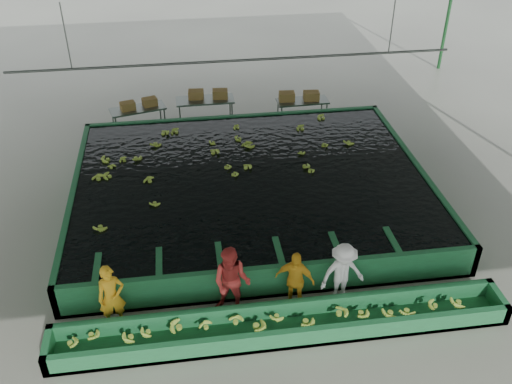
{
  "coord_description": "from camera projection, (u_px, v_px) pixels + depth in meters",
  "views": [
    {
      "loc": [
        -1.82,
        -12.1,
        9.47
      ],
      "look_at": [
        0.0,
        0.5,
        1.0
      ],
      "focal_mm": 40.0,
      "sensor_mm": 36.0,
      "label": 1
    }
  ],
  "objects": [
    {
      "name": "worker_b",
      "position": [
        232.0,
        282.0,
        12.51
      ],
      "size": [
        1.05,
        0.94,
        1.78
      ],
      "primitive_type": "imported",
      "rotation": [
        0.0,
        0.0,
        -0.36
      ],
      "color": "#BE332F",
      "rests_on": "ground"
    },
    {
      "name": "box_stack_left",
      "position": [
        139.0,
        107.0,
        20.0
      ],
      "size": [
        1.33,
        0.73,
        0.28
      ],
      "primitive_type": null,
      "rotation": [
        0.0,
        0.0,
        0.31
      ],
      "color": "brown",
      "rests_on": "packing_table_left"
    },
    {
      "name": "rail_hanger_right",
      "position": [
        393.0,
        22.0,
        17.93
      ],
      "size": [
        0.04,
        0.04,
        2.0
      ],
      "primitive_type": "cylinder",
      "color": "#59605B",
      "rests_on": "shed_roof"
    },
    {
      "name": "ground",
      "position": [
        259.0,
        233.0,
        15.44
      ],
      "size": [
        80.0,
        80.0,
        0.0
      ],
      "primitive_type": "plane",
      "color": "gray",
      "rests_on": "ground"
    },
    {
      "name": "packing_table_right",
      "position": [
        302.0,
        111.0,
        20.79
      ],
      "size": [
        1.87,
        0.79,
        0.84
      ],
      "primitive_type": null,
      "rotation": [
        0.0,
        0.0,
        0.03
      ],
      "color": "#59605B",
      "rests_on": "ground"
    },
    {
      "name": "trough_bananas",
      "position": [
        283.0,
        320.0,
        12.25
      ],
      "size": [
        8.53,
        0.57,
        0.11
      ],
      "primitive_type": null,
      "color": "#94B837",
      "rests_on": "sorting_trough"
    },
    {
      "name": "box_stack_right",
      "position": [
        299.0,
        100.0,
        20.58
      ],
      "size": [
        1.47,
        0.51,
        0.31
      ],
      "primitive_type": null,
      "rotation": [
        0.0,
        0.0,
        -0.08
      ],
      "color": "brown",
      "rests_on": "packing_table_right"
    },
    {
      "name": "floating_bananas",
      "position": [
        247.0,
        163.0,
        16.86
      ],
      "size": [
        8.53,
        5.81,
        0.12
      ],
      "primitive_type": null,
      "color": "#94B837",
      "rests_on": "tank_water"
    },
    {
      "name": "flotation_tank",
      "position": [
        251.0,
        189.0,
        16.42
      ],
      "size": [
        10.0,
        8.0,
        0.9
      ],
      "primitive_type": null,
      "color": "#1C6033",
      "rests_on": "ground"
    },
    {
      "name": "shed_posts",
      "position": [
        259.0,
        153.0,
        14.05
      ],
      "size": [
        20.0,
        22.0,
        5.0
      ],
      "primitive_type": null,
      "color": "#1C5526",
      "rests_on": "ground"
    },
    {
      "name": "box_stack_mid",
      "position": [
        208.0,
        98.0,
        20.48
      ],
      "size": [
        1.43,
        0.51,
        0.3
      ],
      "primitive_type": null,
      "rotation": [
        0.0,
        0.0,
        -0.09
      ],
      "color": "brown",
      "rests_on": "packing_table_mid"
    },
    {
      "name": "rail_hanger_left",
      "position": [
        66.0,
        37.0,
        16.74
      ],
      "size": [
        0.04,
        0.04,
        2.0
      ],
      "primitive_type": "cylinder",
      "color": "#59605B",
      "rests_on": "shed_roof"
    },
    {
      "name": "shed_roof",
      "position": [
        259.0,
        55.0,
        12.66
      ],
      "size": [
        20.0,
        22.0,
        0.04
      ],
      "primitive_type": "cube",
      "color": "gray",
      "rests_on": "shed_posts"
    },
    {
      "name": "worker_a",
      "position": [
        112.0,
        297.0,
        12.25
      ],
      "size": [
        0.66,
        0.52,
        1.61
      ],
      "primitive_type": "imported",
      "rotation": [
        0.0,
        0.0,
        0.25
      ],
      "color": "#F5AE1C",
      "rests_on": "ground"
    },
    {
      "name": "tank_water",
      "position": [
        251.0,
        177.0,
        16.2
      ],
      "size": [
        9.7,
        7.7,
        0.0
      ],
      "primitive_type": "cube",
      "color": "black",
      "rests_on": "flotation_tank"
    },
    {
      "name": "packing_table_mid",
      "position": [
        206.0,
        111.0,
        20.66
      ],
      "size": [
        2.07,
        0.83,
        0.94
      ],
      "primitive_type": null,
      "rotation": [
        0.0,
        0.0,
        0.0
      ],
      "color": "#59605B",
      "rests_on": "ground"
    },
    {
      "name": "worker_d",
      "position": [
        343.0,
        274.0,
        12.86
      ],
      "size": [
        1.11,
        0.73,
        1.61
      ],
      "primitive_type": "imported",
      "rotation": [
        0.0,
        0.0,
        0.13
      ],
      "color": "white",
      "rests_on": "ground"
    },
    {
      "name": "sorting_trough",
      "position": [
        283.0,
        325.0,
        12.33
      ],
      "size": [
        10.0,
        1.0,
        0.5
      ],
      "primitive_type": null,
      "color": "#1C6033",
      "rests_on": "ground"
    },
    {
      "name": "cableway_rail",
      "position": [
        236.0,
        61.0,
        17.89
      ],
      "size": [
        0.08,
        0.08,
        14.0
      ],
      "primitive_type": "cylinder",
      "color": "#59605B",
      "rests_on": "shed_roof"
    },
    {
      "name": "packing_table_left",
      "position": [
        139.0,
        119.0,
        20.2
      ],
      "size": [
        2.03,
        1.21,
        0.87
      ],
      "primitive_type": null,
      "rotation": [
        0.0,
        0.0,
        0.25
      ],
      "color": "#59605B",
      "rests_on": "ground"
    },
    {
      "name": "worker_c",
      "position": [
        295.0,
        280.0,
        12.75
      ],
      "size": [
        0.98,
        0.71,
        1.54
      ],
      "primitive_type": "imported",
      "rotation": [
        0.0,
        0.0,
        -0.41
      ],
      "color": "gold",
      "rests_on": "ground"
    }
  ]
}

